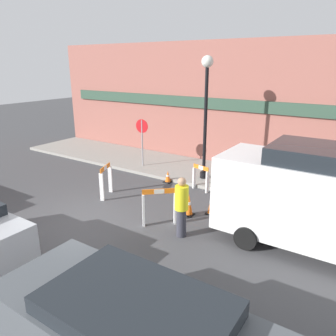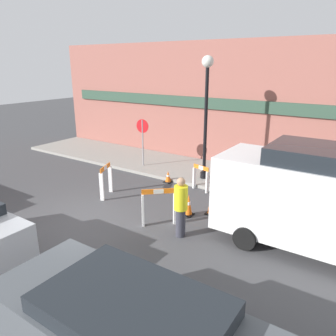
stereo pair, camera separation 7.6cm
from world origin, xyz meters
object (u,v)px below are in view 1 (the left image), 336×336
object	(u,v)px
person_worker	(182,206)
stop_sign	(142,135)
streetlamp_post	(206,101)
work_van	(332,199)

from	to	relation	value
person_worker	stop_sign	bearing A→B (deg)	-0.19
streetlamp_post	work_van	distance (m)	6.04
stop_sign	person_worker	distance (m)	6.34
streetlamp_post	stop_sign	xyz separation A→B (m)	(-3.07, -0.02, -1.63)
person_worker	work_van	world-z (taller)	work_van
stop_sign	person_worker	bearing A→B (deg)	131.30
work_van	stop_sign	bearing A→B (deg)	159.84
stop_sign	work_van	size ratio (longest dim) A/B	0.38
stop_sign	work_van	distance (m)	8.56
streetlamp_post	stop_sign	size ratio (longest dim) A/B	2.24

